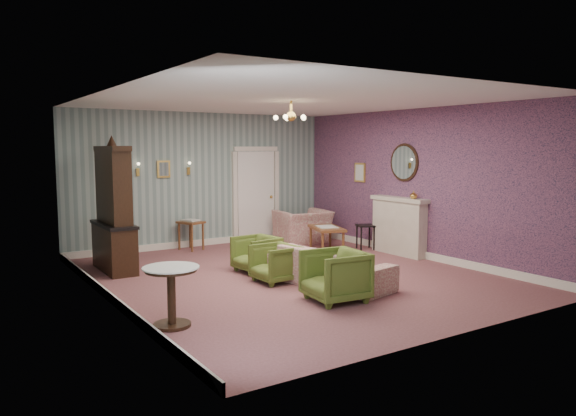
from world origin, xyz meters
TOP-DOWN VIEW (x-y plane):
  - floor at (0.00, 0.00)m, footprint 7.00×7.00m
  - ceiling at (0.00, 0.00)m, footprint 7.00×7.00m
  - wall_back at (0.00, 3.50)m, footprint 6.00×0.00m
  - wall_front at (0.00, -3.50)m, footprint 6.00×0.00m
  - wall_left at (-3.00, 0.00)m, footprint 0.00×7.00m
  - wall_right at (3.00, 0.00)m, footprint 0.00×7.00m
  - wall_right_floral at (2.98, 0.00)m, footprint 0.00×7.00m
  - door at (1.30, 3.46)m, footprint 1.12×0.12m
  - olive_chair_a at (-0.32, -1.62)m, footprint 0.80×0.85m
  - olive_chair_b at (-0.44, -0.21)m, footprint 0.63×0.67m
  - olive_chair_c at (-0.33, 0.60)m, footprint 0.69×0.73m
  - sofa_chintz at (0.18, -0.84)m, footprint 1.02×2.12m
  - wingback_chair at (2.05, 2.63)m, footprint 1.18×0.82m
  - dresser at (-2.37, 2.02)m, footprint 0.48×1.38m
  - fireplace at (2.86, 0.40)m, footprint 0.30×1.40m
  - mantel_vase at (2.84, 0.00)m, footprint 0.15×0.15m
  - oval_mirror at (2.96, 0.40)m, footprint 0.04×0.76m
  - framed_print at (2.97, 1.75)m, footprint 0.04×0.34m
  - coffee_table at (1.89, 1.53)m, footprint 0.83×1.11m
  - side_table_black at (2.65, 1.17)m, footprint 0.46×0.46m
  - pedestal_table at (-2.65, -1.43)m, footprint 0.81×0.81m
  - nesting_table at (-0.45, 3.15)m, footprint 0.54×0.61m
  - gilt_mirror_back at (-0.90, 3.46)m, footprint 0.28×0.06m
  - sconce_left at (-1.45, 3.44)m, footprint 0.16×0.12m
  - sconce_right at (-0.35, 3.44)m, footprint 0.16×0.12m
  - chandelier at (0.00, 0.00)m, footprint 0.56×0.56m
  - burgundy_cushion at (2.00, 2.48)m, footprint 0.41×0.28m

SIDE VIEW (x-z plane):
  - floor at x=0.00m, z-range 0.00..0.00m
  - coffee_table at x=1.89m, z-range 0.00..0.50m
  - side_table_black at x=2.65m, z-range 0.00..0.53m
  - nesting_table at x=-0.45m, z-range 0.00..0.66m
  - olive_chair_b at x=-0.44m, z-range 0.00..0.67m
  - olive_chair_c at x=-0.33m, z-range 0.00..0.69m
  - pedestal_table at x=-2.65m, z-range 0.00..0.74m
  - olive_chair_a at x=-0.32m, z-range 0.00..0.80m
  - sofa_chintz at x=0.18m, z-range 0.00..0.80m
  - burgundy_cushion at x=2.00m, z-range 0.28..0.68m
  - wingback_chair at x=2.05m, z-range 0.00..0.98m
  - fireplace at x=2.86m, z-range 0.00..1.16m
  - door at x=1.30m, z-range 0.00..2.16m
  - dresser at x=-2.37m, z-range 0.00..2.31m
  - mantel_vase at x=2.84m, z-range 1.16..1.31m
  - wall_back at x=0.00m, z-range -1.55..4.45m
  - wall_front at x=0.00m, z-range -1.55..4.45m
  - wall_left at x=-3.00m, z-range -2.05..4.95m
  - wall_right at x=3.00m, z-range -2.05..4.95m
  - wall_right_floral at x=2.98m, z-range -2.05..4.95m
  - framed_print at x=2.97m, z-range 1.39..1.81m
  - gilt_mirror_back at x=-0.90m, z-range 1.52..1.88m
  - sconce_left at x=-1.45m, z-range 1.55..1.85m
  - sconce_right at x=-0.35m, z-range 1.55..1.85m
  - oval_mirror at x=2.96m, z-range 1.43..2.27m
  - chandelier at x=0.00m, z-range 2.45..2.81m
  - ceiling at x=0.00m, z-range 2.90..2.90m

